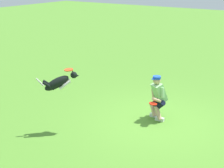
# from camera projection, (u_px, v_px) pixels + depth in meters

# --- Properties ---
(ground_plane) EXTENTS (60.00, 60.00, 0.00)m
(ground_plane) POSITION_uv_depth(u_px,v_px,m) (158.00, 122.00, 9.39)
(ground_plane) COLOR #538D2E
(person) EXTENTS (0.63, 0.71, 1.29)m
(person) POSITION_uv_depth(u_px,v_px,m) (158.00, 96.00, 9.39)
(person) COLOR silver
(person) RESTS_ON ground_plane
(dog) EXTENTS (0.84, 0.80, 0.56)m
(dog) POSITION_uv_depth(u_px,v_px,m) (59.00, 82.00, 8.43)
(dog) COLOR black
(frisbee_flying) EXTENTS (0.32, 0.32, 0.04)m
(frisbee_flying) POSITION_uv_depth(u_px,v_px,m) (69.00, 70.00, 8.46)
(frisbee_flying) COLOR #F5501C
(frisbee_held) EXTENTS (0.23, 0.23, 0.05)m
(frisbee_held) POSITION_uv_depth(u_px,v_px,m) (153.00, 104.00, 9.09)
(frisbee_held) COLOR red
(frisbee_held) RESTS_ON person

